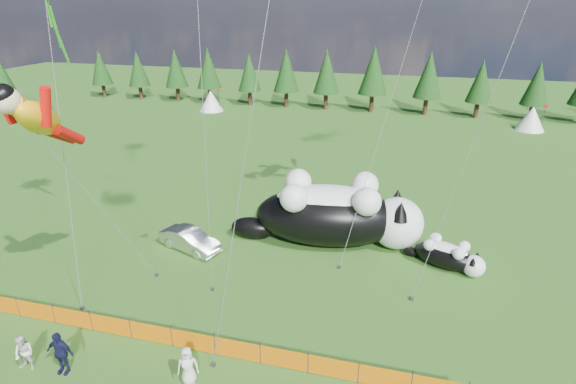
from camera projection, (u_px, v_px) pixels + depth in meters
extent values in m
plane|color=#13370A|center=(221.00, 308.00, 21.92)|extent=(160.00, 160.00, 0.00)
cylinder|color=#262626|center=(18.00, 307.00, 21.14)|extent=(0.06, 0.06, 1.10)
cylinder|color=#262626|center=(54.00, 314.00, 20.67)|extent=(0.06, 0.06, 1.10)
cylinder|color=#262626|center=(91.00, 321.00, 20.20)|extent=(0.06, 0.06, 1.10)
cylinder|color=#262626|center=(131.00, 328.00, 19.73)|extent=(0.06, 0.06, 1.10)
cylinder|color=#262626|center=(172.00, 336.00, 19.27)|extent=(0.06, 0.06, 1.10)
cylinder|color=#262626|center=(215.00, 345.00, 18.80)|extent=(0.06, 0.06, 1.10)
cylinder|color=#262626|center=(260.00, 353.00, 18.33)|extent=(0.06, 0.06, 1.10)
cylinder|color=#262626|center=(308.00, 362.00, 17.86)|extent=(0.06, 0.06, 1.10)
cylinder|color=#262626|center=(358.00, 372.00, 17.40)|extent=(0.06, 0.06, 1.10)
cylinder|color=#262626|center=(412.00, 382.00, 16.93)|extent=(0.06, 0.06, 1.10)
cube|color=#D86504|center=(1.00, 304.00, 21.39)|extent=(2.00, 0.04, 0.90)
cube|color=#D86504|center=(36.00, 311.00, 20.92)|extent=(2.00, 0.04, 0.90)
cube|color=#D86504|center=(73.00, 318.00, 20.46)|extent=(2.00, 0.04, 0.90)
cube|color=#D86504|center=(111.00, 325.00, 19.99)|extent=(2.00, 0.04, 0.90)
cube|color=#D86504|center=(151.00, 333.00, 19.52)|extent=(2.00, 0.04, 0.90)
cube|color=#D86504|center=(193.00, 341.00, 19.05)|extent=(2.00, 0.04, 0.90)
cube|color=#D86504|center=(237.00, 350.00, 18.58)|extent=(2.00, 0.04, 0.90)
cube|color=#D86504|center=(284.00, 359.00, 18.12)|extent=(2.00, 0.04, 0.90)
cube|color=#D86504|center=(333.00, 368.00, 17.65)|extent=(2.00, 0.04, 0.90)
cube|color=#D86504|center=(385.00, 378.00, 17.18)|extent=(2.00, 0.04, 0.90)
ellipsoid|color=black|center=(328.00, 216.00, 27.27)|extent=(9.33, 5.29, 3.54)
ellipsoid|color=white|center=(329.00, 203.00, 26.92)|extent=(7.02, 3.83, 2.16)
sphere|color=white|center=(397.00, 223.00, 26.88)|extent=(3.15, 3.15, 3.15)
sphere|color=#E05762|center=(420.00, 224.00, 26.73)|extent=(0.44, 0.44, 0.44)
ellipsoid|color=black|center=(252.00, 228.00, 28.22)|extent=(2.91, 1.74, 1.38)
cone|color=black|center=(401.00, 211.00, 25.53)|extent=(1.10, 1.10, 1.10)
cone|color=black|center=(397.00, 198.00, 27.26)|extent=(1.10, 1.10, 1.10)
sphere|color=white|center=(365.00, 185.00, 27.54)|extent=(1.65, 1.65, 1.65)
sphere|color=white|center=(367.00, 202.00, 25.21)|extent=(1.65, 1.65, 1.65)
sphere|color=white|center=(298.00, 182.00, 28.00)|extent=(1.65, 1.65, 1.65)
sphere|color=white|center=(294.00, 198.00, 25.67)|extent=(1.65, 1.65, 1.65)
ellipsoid|color=black|center=(445.00, 256.00, 25.13)|extent=(3.78, 2.78, 1.37)
ellipsoid|color=white|center=(445.00, 250.00, 24.99)|extent=(2.83, 2.04, 0.84)
sphere|color=white|center=(474.00, 266.00, 24.27)|extent=(1.22, 1.22, 1.22)
sphere|color=#E05762|center=(484.00, 269.00, 23.98)|extent=(0.17, 0.17, 0.17)
ellipsoid|color=black|center=(413.00, 252.00, 26.30)|extent=(1.19, 0.90, 0.53)
cone|color=black|center=(473.00, 261.00, 23.81)|extent=(0.43, 0.43, 0.43)
cone|color=black|center=(477.00, 256.00, 24.35)|extent=(0.43, 0.43, 0.43)
sphere|color=white|center=(464.00, 247.00, 24.77)|extent=(0.64, 0.64, 0.64)
sphere|color=white|center=(459.00, 254.00, 24.04)|extent=(0.64, 0.64, 0.64)
sphere|color=white|center=(436.00, 238.00, 25.66)|extent=(0.64, 0.64, 0.64)
sphere|color=white|center=(430.00, 245.00, 24.93)|extent=(0.64, 0.64, 0.64)
imported|color=silver|center=(190.00, 240.00, 26.87)|extent=(4.18, 2.61, 1.30)
imported|color=silver|center=(24.00, 353.00, 17.96)|extent=(0.80, 0.48, 1.62)
imported|color=#131435|center=(60.00, 353.00, 17.78)|extent=(1.17, 0.65, 1.93)
imported|color=silver|center=(188.00, 366.00, 17.30)|extent=(0.97, 0.81, 1.69)
cylinder|color=#595959|center=(106.00, 207.00, 21.43)|extent=(0.03, 0.03, 10.06)
cube|color=#262626|center=(156.00, 275.00, 24.44)|extent=(0.15, 0.15, 0.16)
cylinder|color=#595959|center=(384.00, 120.00, 24.57)|extent=(0.03, 0.03, 16.98)
cube|color=#262626|center=(340.00, 267.00, 25.13)|extent=(0.15, 0.15, 0.16)
cylinder|color=#595959|center=(62.00, 142.00, 21.77)|extent=(0.03, 0.03, 16.16)
cube|color=#262626|center=(82.00, 308.00, 21.79)|extent=(0.15, 0.15, 0.16)
cube|color=#29931A|center=(52.00, 27.00, 22.68)|extent=(0.18, 0.18, 4.06)
cylinder|color=#595959|center=(203.00, 98.00, 21.08)|extent=(0.03, 0.03, 19.28)
cube|color=#262626|center=(213.00, 289.00, 23.24)|extent=(0.15, 0.15, 0.16)
cylinder|color=#595959|center=(493.00, 92.00, 20.04)|extent=(0.03, 0.03, 20.99)
cube|color=#262626|center=(412.00, 299.00, 22.48)|extent=(0.15, 0.15, 0.16)
cylinder|color=#595959|center=(239.00, 193.00, 15.99)|extent=(0.03, 0.03, 14.96)
cube|color=#262626|center=(213.00, 365.00, 18.39)|extent=(0.15, 0.15, 0.16)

